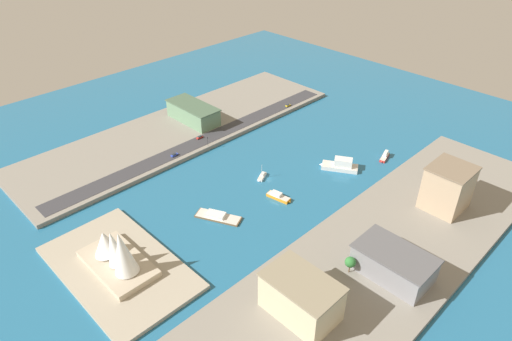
% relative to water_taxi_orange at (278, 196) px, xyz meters
% --- Properties ---
extents(ground_plane, '(440.00, 440.00, 0.00)m').
position_rel_water_taxi_orange_xyz_m(ground_plane, '(18.55, -11.22, -1.39)').
color(ground_plane, '#23668E').
extents(quay_west, '(70.00, 240.00, 2.53)m').
position_rel_water_taxi_orange_xyz_m(quay_west, '(-67.24, -11.22, -0.12)').
color(quay_west, gray).
rests_on(quay_west, ground_plane).
extents(quay_east, '(70.00, 240.00, 2.53)m').
position_rel_water_taxi_orange_xyz_m(quay_east, '(104.35, -11.22, -0.12)').
color(quay_east, gray).
rests_on(quay_east, ground_plane).
extents(peninsula_point, '(78.21, 45.41, 2.00)m').
position_rel_water_taxi_orange_xyz_m(peninsula_point, '(14.66, 93.29, -0.39)').
color(peninsula_point, '#A89E89').
rests_on(peninsula_point, ground_plane).
extents(road_strip, '(12.90, 228.00, 0.15)m').
position_rel_water_taxi_orange_xyz_m(road_strip, '(79.18, -11.22, 1.21)').
color(road_strip, '#38383D').
rests_on(road_strip, quay_east).
extents(water_taxi_orange, '(15.61, 6.77, 3.66)m').
position_rel_water_taxi_orange_xyz_m(water_taxi_orange, '(0.00, 0.00, 0.00)').
color(water_taxi_orange, orange).
rests_on(water_taxi_orange, ground_plane).
extents(tugboat_red, '(6.83, 13.50, 4.14)m').
position_rel_water_taxi_orange_xyz_m(tugboat_red, '(-18.62, -81.20, 0.02)').
color(tugboat_red, red).
rests_on(tugboat_red, ground_plane).
extents(sailboat_small_white, '(6.93, 10.17, 9.59)m').
position_rel_water_taxi_orange_xyz_m(sailboat_small_white, '(21.37, -8.41, -0.42)').
color(sailboat_small_white, white).
rests_on(sailboat_small_white, ground_plane).
extents(barge_flat_brown, '(25.59, 17.76, 2.89)m').
position_rel_water_taxi_orange_xyz_m(barge_flat_brown, '(11.07, 35.87, -0.37)').
color(barge_flat_brown, brown).
rests_on(barge_flat_brown, ground_plane).
extents(ferry_white_commuter, '(23.34, 18.50, 7.61)m').
position_rel_water_taxi_orange_xyz_m(ferry_white_commuter, '(-6.28, -50.26, 1.45)').
color(ferry_white_commuter, silver).
rests_on(ferry_white_commuter, ground_plane).
extents(warehouse_low_gray, '(34.75, 20.88, 13.08)m').
position_rel_water_taxi_orange_xyz_m(warehouse_low_gray, '(-77.48, 7.90, 7.71)').
color(warehouse_low_gray, gray).
rests_on(warehouse_low_gray, quay_west).
extents(apartment_midrise_tan, '(21.17, 22.79, 25.05)m').
position_rel_water_taxi_orange_xyz_m(apartment_midrise_tan, '(-70.21, -56.07, 13.70)').
color(apartment_midrise_tan, tan).
rests_on(apartment_midrise_tan, quay_west).
extents(office_block_beige, '(31.31, 20.05, 18.17)m').
position_rel_water_taxi_orange_xyz_m(office_block_beige, '(-62.37, 53.81, 10.25)').
color(office_block_beige, '#C6B793').
rests_on(office_block_beige, quay_west).
extents(terminal_long_green, '(42.47, 18.50, 12.69)m').
position_rel_water_taxi_orange_xyz_m(terminal_long_green, '(107.05, -23.56, 7.51)').
color(terminal_long_green, slate).
rests_on(terminal_long_green, quay_east).
extents(pickup_red, '(1.91, 4.97, 1.68)m').
position_rel_water_taxi_orange_xyz_m(pickup_red, '(82.68, -9.55, 2.10)').
color(pickup_red, black).
rests_on(pickup_red, road_strip).
extents(hatchback_blue, '(2.18, 5.01, 1.63)m').
position_rel_water_taxi_orange_xyz_m(hatchback_blue, '(75.87, 16.67, 2.08)').
color(hatchback_blue, black).
rests_on(hatchback_blue, road_strip).
extents(taxi_yellow_cab, '(1.87, 4.33, 1.64)m').
position_rel_water_taxi_orange_xyz_m(taxi_yellow_cab, '(74.52, -90.90, 2.09)').
color(taxi_yellow_cab, black).
rests_on(taxi_yellow_cab, road_strip).
extents(traffic_light_waterfront, '(0.36, 0.36, 6.50)m').
position_rel_water_taxi_orange_xyz_m(traffic_light_waterfront, '(71.20, -7.34, 5.48)').
color(traffic_light_waterfront, black).
rests_on(traffic_light_waterfront, quay_east).
extents(opera_landmark, '(39.31, 21.48, 24.70)m').
position_rel_water_taxi_orange_xyz_m(opera_landmark, '(14.21, 93.29, 9.00)').
color(opera_landmark, '#BCAD93').
rests_on(opera_landmark, peninsula_point).
extents(park_tree_cluster, '(14.03, 25.14, 9.73)m').
position_rel_water_taxi_orange_xyz_m(park_tree_cluster, '(-66.38, 7.56, 7.05)').
color(park_tree_cluster, brown).
rests_on(park_tree_cluster, quay_west).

